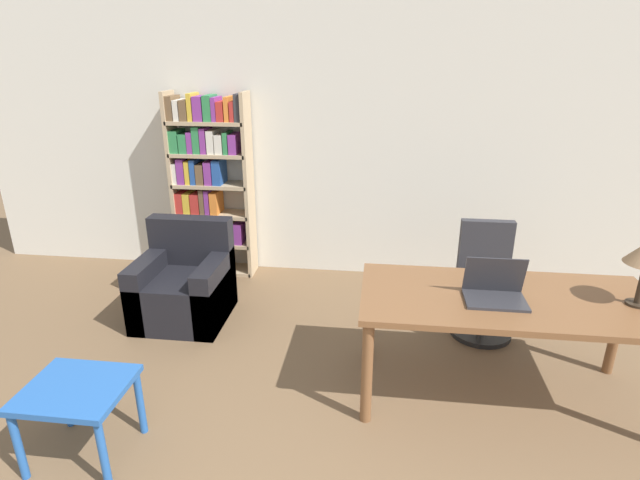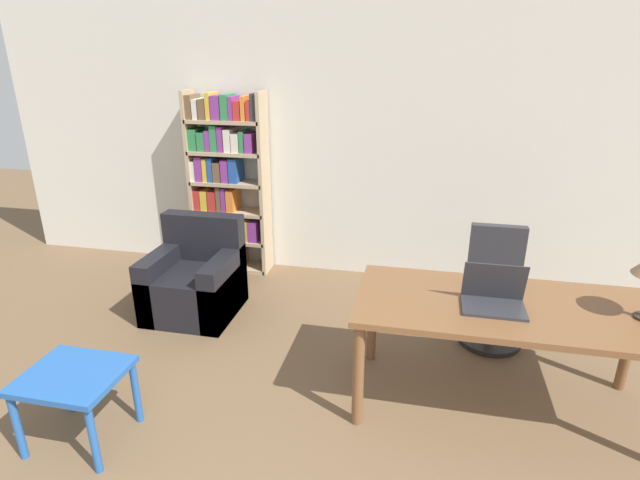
# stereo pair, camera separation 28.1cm
# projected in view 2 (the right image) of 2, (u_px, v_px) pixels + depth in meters

# --- Properties ---
(wall_back) EXTENTS (8.00, 0.06, 2.70)m
(wall_back) POSITION_uv_depth(u_px,v_px,m) (381.00, 145.00, 4.81)
(wall_back) COLOR silver
(wall_back) RESTS_ON ground_plane
(desk) EXTENTS (1.85, 0.85, 0.74)m
(desk) POSITION_uv_depth(u_px,v_px,m) (507.00, 317.00, 3.07)
(desk) COLOR brown
(desk) RESTS_ON ground_plane
(laptop) EXTENTS (0.37, 0.26, 0.26)m
(laptop) POSITION_uv_depth(u_px,v_px,m) (494.00, 298.00, 3.00)
(laptop) COLOR #2D2D33
(laptop) RESTS_ON desk
(office_chair) EXTENTS (0.50, 0.50, 0.93)m
(office_chair) POSITION_uv_depth(u_px,v_px,m) (494.00, 292.00, 3.94)
(office_chair) COLOR black
(office_chair) RESTS_ON ground_plane
(side_table_blue) EXTENTS (0.55, 0.49, 0.47)m
(side_table_blue) POSITION_uv_depth(u_px,v_px,m) (75.00, 384.00, 2.88)
(side_table_blue) COLOR #2356A3
(side_table_blue) RESTS_ON ground_plane
(armchair) EXTENTS (0.73, 0.72, 0.84)m
(armchair) POSITION_uv_depth(u_px,v_px,m) (195.00, 282.00, 4.40)
(armchair) COLOR black
(armchair) RESTS_ON ground_plane
(bookshelf) EXTENTS (0.80, 0.28, 1.84)m
(bookshelf) POSITION_uv_depth(u_px,v_px,m) (225.00, 184.00, 5.10)
(bookshelf) COLOR tan
(bookshelf) RESTS_ON ground_plane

